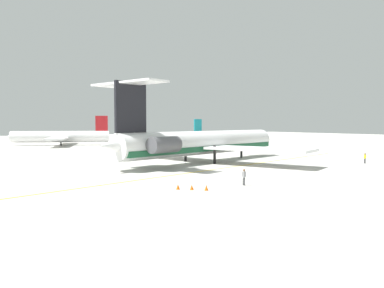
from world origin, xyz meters
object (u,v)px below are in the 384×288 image
Objects in this scene: main_jetliner at (200,143)px; ground_crew_portside at (196,146)px; ground_crew_near_tail at (365,157)px; airliner_mid_right at (221,136)px; safety_cone_nose at (206,188)px; safety_cone_wingtip at (178,187)px; safety_cone_tail at (192,187)px; ground_crew_near_nose at (244,175)px; airliner_mid_left at (58,137)px.

ground_crew_portside is at bearing 41.36° from main_jetliner.
airliner_mid_right is at bearing 86.33° from ground_crew_near_tail.
airliner_mid_right is (43.32, 52.32, -1.05)m from main_jetliner.
ground_crew_portside reaches higher than safety_cone_nose.
safety_cone_tail is at bearing -41.83° from safety_cone_wingtip.
safety_cone_tail is at bearing 137.32° from ground_crew_near_nose.
safety_cone_wingtip and safety_cone_tail have the same top height.
main_jetliner is 67.15m from airliner_mid_left.
main_jetliner is at bearing 51.93° from safety_cone_wingtip.
main_jetliner is at bearing 118.36° from airliner_mid_left.
main_jetliner is 27.86m from ground_crew_near_tail.
safety_cone_wingtip is at bearing 130.91° from ground_crew_near_nose.
ground_crew_near_nose is at bearing 5.02° from safety_cone_nose.
ground_crew_near_tail is 3.20× the size of safety_cone_nose.
safety_cone_tail is (-7.87, -89.21, -2.40)m from airliner_mid_left.
ground_crew_near_nose is at bearing -154.49° from ground_crew_near_tail.
main_jetliner is 77.01× the size of safety_cone_tail.
ground_crew_near_nose is (-9.54, -23.17, -2.29)m from main_jetliner.
airliner_mid_right is at bearing 18.00° from ground_crew_near_nose.
airliner_mid_left is 53.71× the size of safety_cone_wingtip.
airliner_mid_right is 95.67m from safety_cone_nose.
ground_crew_near_nose is 5.35m from safety_cone_nose.
airliner_mid_left is at bearing 123.44° from ground_crew_near_tail.
airliner_mid_right is 48.98× the size of safety_cone_wingtip.
airliner_mid_left reaches higher than safety_cone_wingtip.
ground_crew_portside is at bearing 25.41° from ground_crew_near_nose.
ground_crew_near_tail is 38.98m from safety_cone_tail.
ground_crew_near_nose is at bearing -5.68° from safety_cone_tail.
airliner_mid_right is at bearing -17.93° from ground_crew_portside.
main_jetliner is 1.57× the size of airliner_mid_right.
ground_crew_portside is (26.23, 50.20, -0.07)m from ground_crew_near_nose.
safety_cone_wingtip is (-39.50, -5.45, -0.84)m from ground_crew_near_tail.
main_jetliner is 28.06m from safety_cone_nose.
airliner_mid_right is at bearing 33.42° from main_jetliner.
safety_cone_wingtip is at bearing -158.97° from ground_crew_near_tail.
airliner_mid_left reaches higher than safety_cone_nose.
safety_cone_wingtip is at bearing 138.17° from safety_cone_tail.
main_jetliner is at bearing 54.89° from safety_cone_tail.
ground_crew_near_nose is at bearing -138.32° from airliner_mid_right.
ground_crew_near_tail is (32.14, 7.03, -0.03)m from ground_crew_near_nose.
main_jetliner is 23.40× the size of ground_crew_near_nose.
safety_cone_nose and safety_cone_wingtip have the same top height.
airliner_mid_left is at bearing 85.68° from safety_cone_nose.
safety_cone_nose is at bearing 176.69° from ground_crew_portside.
airliner_mid_left is 53.28m from airliner_mid_right.
airliner_mid_right is 95.45m from safety_cone_tail.
airliner_mid_right is 15.31× the size of ground_crew_near_tail.
airliner_mid_left is 53.71× the size of safety_cone_nose.
safety_cone_tail is (-59.17, -74.86, -2.11)m from airliner_mid_right.
airliner_mid_right reaches higher than ground_crew_near_nose.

